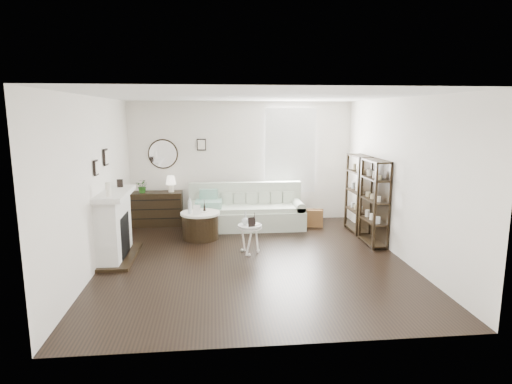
{
  "coord_description": "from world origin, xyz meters",
  "views": [
    {
      "loc": [
        -0.65,
        -6.89,
        2.44
      ],
      "look_at": [
        0.13,
        0.8,
        1.01
      ],
      "focal_mm": 30.0,
      "sensor_mm": 36.0,
      "label": 1
    }
  ],
  "objects": [
    {
      "name": "table_lamp",
      "position": [
        -1.57,
        2.47,
        0.92
      ],
      "size": [
        0.29,
        0.29,
        0.36
      ],
      "primitive_type": null,
      "rotation": [
        0.0,
        0.0,
        0.37
      ],
      "color": "white",
      "rests_on": "dresser"
    },
    {
      "name": "quilt",
      "position": [
        -0.76,
        1.95,
        0.56
      ],
      "size": [
        0.57,
        0.47,
        0.14
      ],
      "primitive_type": "cube",
      "rotation": [
        0.0,
        0.0,
        -0.04
      ],
      "color": "#23815A",
      "rests_on": "sofa"
    },
    {
      "name": "shelf_unit_far",
      "position": [
        2.33,
        1.55,
        0.8
      ],
      "size": [
        0.3,
        0.8,
        1.6
      ],
      "color": "black",
      "rests_on": "ground"
    },
    {
      "name": "pedestal_table",
      "position": [
        -0.03,
        0.32,
        0.47
      ],
      "size": [
        0.43,
        0.43,
        0.52
      ],
      "rotation": [
        0.0,
        0.0,
        -0.16
      ],
      "color": "silver",
      "rests_on": "ground"
    },
    {
      "name": "card_frame_ped",
      "position": [
        -0.01,
        0.21,
        0.6
      ],
      "size": [
        0.13,
        0.09,
        0.16
      ],
      "primitive_type": "cube",
      "rotation": [
        -0.21,
        0.0,
        0.34
      ],
      "color": "black",
      "rests_on": "pedestal_table"
    },
    {
      "name": "room",
      "position": [
        0.73,
        2.7,
        1.6
      ],
      "size": [
        5.5,
        5.5,
        5.5
      ],
      "color": "black",
      "rests_on": "ground"
    },
    {
      "name": "shelf_unit_near",
      "position": [
        2.33,
        0.65,
        0.8
      ],
      "size": [
        0.3,
        0.8,
        1.6
      ],
      "color": "black",
      "rests_on": "ground"
    },
    {
      "name": "drum_table",
      "position": [
        -0.92,
        1.32,
        0.27
      ],
      "size": [
        0.77,
        0.77,
        0.53
      ],
      "rotation": [
        0.0,
        0.0,
        0.31
      ],
      "color": "black",
      "rests_on": "ground"
    },
    {
      "name": "fireplace",
      "position": [
        -2.32,
        0.3,
        0.54
      ],
      "size": [
        0.5,
        1.4,
        1.84
      ],
      "color": "white",
      "rests_on": "ground"
    },
    {
      "name": "card_frame_drum",
      "position": [
        -0.97,
        1.13,
        0.62
      ],
      "size": [
        0.14,
        0.08,
        0.18
      ],
      "primitive_type": "cube",
      "rotation": [
        -0.21,
        0.0,
        0.19
      ],
      "color": "white",
      "rests_on": "drum_table"
    },
    {
      "name": "eiffel_drum",
      "position": [
        -0.83,
        1.38,
        0.64
      ],
      "size": [
        0.13,
        0.13,
        0.21
      ],
      "primitive_type": null,
      "rotation": [
        0.0,
        0.0,
        0.11
      ],
      "color": "black",
      "rests_on": "drum_table"
    },
    {
      "name": "potted_plant",
      "position": [
        -2.18,
        2.42,
        0.89
      ],
      "size": [
        0.32,
        0.3,
        0.3
      ],
      "primitive_type": "imported",
      "rotation": [
        0.0,
        0.0,
        -0.3
      ],
      "color": "#204F16",
      "rests_on": "dresser"
    },
    {
      "name": "flask_ped",
      "position": [
        -0.11,
        0.34,
        0.64
      ],
      "size": [
        0.13,
        0.13,
        0.24
      ],
      "primitive_type": null,
      "color": "silver",
      "rests_on": "pedestal_table"
    },
    {
      "name": "suitcase",
      "position": [
        1.43,
        2.02,
        0.19
      ],
      "size": [
        0.59,
        0.27,
        0.38
      ],
      "primitive_type": "cube",
      "rotation": [
        0.0,
        0.0,
        -0.14
      ],
      "color": "brown",
      "rests_on": "ground"
    },
    {
      "name": "bottle_drum",
      "position": [
        -1.11,
        1.24,
        0.69
      ],
      "size": [
        0.07,
        0.07,
        0.31
      ],
      "primitive_type": "cylinder",
      "color": "silver",
      "rests_on": "drum_table"
    },
    {
      "name": "sofa",
      "position": [
        0.04,
        2.08,
        0.32
      ],
      "size": [
        2.45,
        0.85,
        0.95
      ],
      "color": "beige",
      "rests_on": "ground"
    },
    {
      "name": "dresser",
      "position": [
        -1.9,
        2.47,
        0.37
      ],
      "size": [
        1.11,
        0.48,
        0.74
      ],
      "color": "black",
      "rests_on": "ground"
    },
    {
      "name": "eiffel_ped",
      "position": [
        0.05,
        0.35,
        0.61
      ],
      "size": [
        0.11,
        0.11,
        0.19
      ],
      "primitive_type": null,
      "rotation": [
        0.0,
        0.0,
        0.01
      ],
      "color": "black",
      "rests_on": "pedestal_table"
    }
  ]
}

